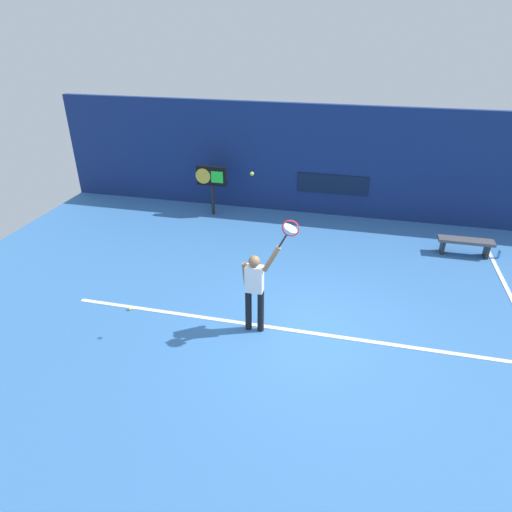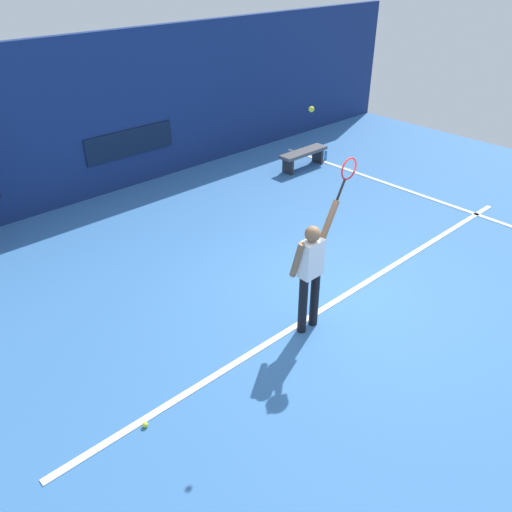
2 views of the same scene
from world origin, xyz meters
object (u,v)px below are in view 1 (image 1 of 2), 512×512
(court_bench, at_px, (466,243))
(spare_ball, at_px, (130,309))
(tennis_racket, at_px, (290,230))
(tennis_ball, at_px, (252,174))
(scoreboard_clock, at_px, (212,178))
(water_bottle, at_px, (499,254))
(tennis_player, at_px, (255,287))

(court_bench, relative_size, spare_ball, 20.59)
(tennis_racket, xyz_separation_m, tennis_ball, (-0.70, 0.09, 0.94))
(tennis_ball, height_order, spare_ball, tennis_ball)
(scoreboard_clock, bearing_deg, water_bottle, -7.83)
(tennis_player, distance_m, tennis_ball, 2.23)
(scoreboard_clock, height_order, water_bottle, scoreboard_clock)
(tennis_racket, relative_size, spare_ball, 9.06)
(scoreboard_clock, bearing_deg, tennis_ball, -64.21)
(court_bench, distance_m, spare_ball, 8.69)
(court_bench, height_order, water_bottle, court_bench)
(water_bottle, distance_m, spare_ball, 9.44)
(tennis_racket, relative_size, court_bench, 0.44)
(court_bench, xyz_separation_m, water_bottle, (0.87, 0.00, -0.22))
(court_bench, bearing_deg, spare_ball, -149.54)
(tennis_player, bearing_deg, spare_ball, 179.49)
(water_bottle, bearing_deg, tennis_player, -141.46)
(court_bench, height_order, spare_ball, court_bench)
(water_bottle, bearing_deg, tennis_ball, -142.34)
(tennis_racket, bearing_deg, spare_ball, 179.52)
(tennis_player, relative_size, water_bottle, 8.12)
(tennis_player, relative_size, scoreboard_clock, 1.23)
(tennis_racket, xyz_separation_m, scoreboard_clock, (-3.35, 5.57, -1.08))
(tennis_racket, bearing_deg, water_bottle, 41.99)
(spare_ball, bearing_deg, scoreboard_clock, 89.11)
(tennis_racket, height_order, tennis_ball, tennis_ball)
(tennis_player, height_order, scoreboard_clock, tennis_player)
(tennis_player, bearing_deg, water_bottle, 38.54)
(tennis_player, height_order, tennis_racket, tennis_racket)
(tennis_player, bearing_deg, tennis_ball, 127.50)
(tennis_racket, distance_m, tennis_ball, 1.18)
(scoreboard_clock, relative_size, court_bench, 1.13)
(tennis_racket, bearing_deg, court_bench, 47.57)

